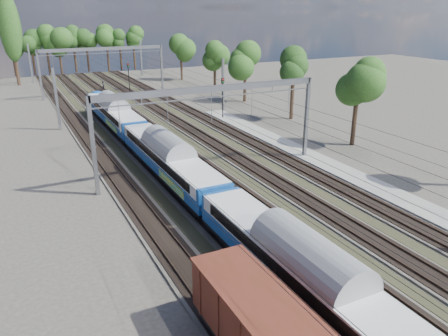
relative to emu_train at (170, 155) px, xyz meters
name	(u,v)px	position (x,y,z in m)	size (l,w,h in m)	color
track_bed	(163,137)	(4.50, 15.06, -2.61)	(21.00, 130.00, 0.34)	#47423A
platform	(372,186)	(16.50, -9.94, -2.55)	(3.00, 70.00, 0.30)	gray
catenary	(145,80)	(4.83, 22.75, 3.70)	(25.65, 130.00, 9.00)	slate
tree_belt	(121,46)	(11.84, 63.20, 5.22)	(40.18, 99.04, 11.99)	black
poplar	(10,28)	(-10.00, 68.06, 9.18)	(4.40, 4.40, 19.04)	black
emu_train	(170,155)	(0.00, 0.00, 0.00)	(3.14, 66.42, 4.60)	black
worker	(103,86)	(5.16, 53.44, -1.79)	(0.66, 0.44, 1.82)	black
signal_near	(129,75)	(8.39, 45.14, 1.17)	(0.40, 0.36, 6.13)	black
signal_far	(223,94)	(15.88, 20.36, 1.22)	(0.39, 0.36, 6.20)	black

